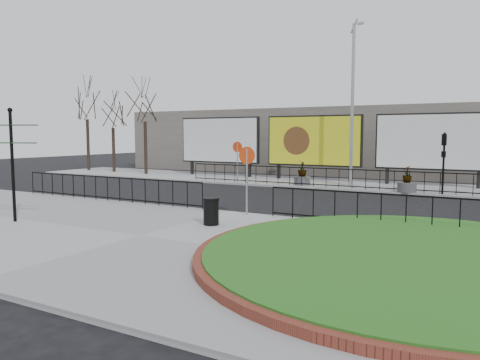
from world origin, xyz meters
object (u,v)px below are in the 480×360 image
Objects in this scene: fingerpost_sign at (12,153)px; planter_c at (407,183)px; billboard_mid at (313,141)px; litter_bin at (211,211)px; lamp_post at (352,102)px; planter_b at (302,176)px.

planter_c is (9.99, 14.76, -1.82)m from fingerpost_sign.
billboard_mid is 7.04× the size of litter_bin.
billboard_mid is 0.67× the size of lamp_post.
lamp_post is at bearing -33.25° from billboard_mid.
fingerpost_sign is at bearing -104.86° from planter_b.
billboard_mid is 7.55m from planter_c.
lamp_post is at bearing 20.51° from planter_b.
lamp_post reaches higher than fingerpost_sign.
billboard_mid is at bearing 59.74° from fingerpost_sign.
billboard_mid reaches higher than planter_c.
planter_c is (6.34, -3.57, -2.02)m from billboard_mid.
planter_b is (-2.56, -0.96, -4.21)m from lamp_post.
lamp_post is 17.83m from fingerpost_sign.
lamp_post is 6.87× the size of planter_c.
fingerpost_sign reaches higher than planter_c.
fingerpost_sign is at bearing -155.84° from litter_bin.
planter_b is (4.09, 15.40, -1.79)m from fingerpost_sign.
lamp_post is at bearing 154.37° from planter_c.
lamp_post is 5.63m from planter_c.
lamp_post is 5.02m from planter_b.
billboard_mid is 4.61× the size of planter_c.
planter_b is at bearing -159.49° from lamp_post.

